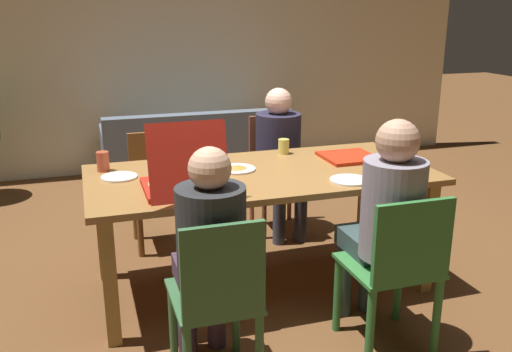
{
  "coord_description": "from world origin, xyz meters",
  "views": [
    {
      "loc": [
        -1.04,
        -3.17,
        1.77
      ],
      "look_at": [
        0.0,
        0.1,
        0.72
      ],
      "focal_mm": 38.97,
      "sensor_mm": 36.0,
      "label": 1
    }
  ],
  "objects_px": {
    "plate_1": "(119,177)",
    "chair_1": "(274,167)",
    "chair_2": "(397,268)",
    "plate_0": "(236,168)",
    "person_1": "(280,149)",
    "plate_2": "(350,180)",
    "person_2": "(386,214)",
    "drinking_glass_1": "(103,161)",
    "pizza_box_1": "(182,182)",
    "drinking_glass_0": "(284,146)",
    "dining_table": "(261,185)",
    "couch": "(195,158)",
    "chair_3": "(158,185)",
    "pizza_box_0": "(349,157)",
    "chair_0": "(217,299)",
    "person_0": "(209,246)"
  },
  "relations": [
    {
      "from": "plate_2",
      "to": "couch",
      "type": "distance_m",
      "value": 2.7
    },
    {
      "from": "chair_2",
      "to": "plate_0",
      "type": "bearing_deg",
      "value": 119.28
    },
    {
      "from": "chair_2",
      "to": "couch",
      "type": "relative_size",
      "value": 0.49
    },
    {
      "from": "plate_2",
      "to": "drinking_glass_0",
      "type": "height_order",
      "value": "drinking_glass_0"
    },
    {
      "from": "dining_table",
      "to": "drinking_glass_1",
      "type": "height_order",
      "value": "drinking_glass_1"
    },
    {
      "from": "person_2",
      "to": "pizza_box_1",
      "type": "relative_size",
      "value": 2.36
    },
    {
      "from": "chair_2",
      "to": "pizza_box_0",
      "type": "bearing_deg",
      "value": 77.32
    },
    {
      "from": "chair_2",
      "to": "drinking_glass_0",
      "type": "relative_size",
      "value": 8.49
    },
    {
      "from": "pizza_box_1",
      "to": "plate_0",
      "type": "bearing_deg",
      "value": 38.55
    },
    {
      "from": "chair_1",
      "to": "drinking_glass_0",
      "type": "xyz_separation_m",
      "value": [
        -0.14,
        -0.58,
        0.32
      ]
    },
    {
      "from": "chair_3",
      "to": "pizza_box_1",
      "type": "height_order",
      "value": "pizza_box_1"
    },
    {
      "from": "person_2",
      "to": "pizza_box_0",
      "type": "xyz_separation_m",
      "value": [
        0.23,
        0.9,
        0.06
      ]
    },
    {
      "from": "person_0",
      "to": "drinking_glass_0",
      "type": "xyz_separation_m",
      "value": [
        0.82,
        1.2,
        0.13
      ]
    },
    {
      "from": "plate_2",
      "to": "person_2",
      "type": "bearing_deg",
      "value": -91.09
    },
    {
      "from": "chair_3",
      "to": "chair_2",
      "type": "bearing_deg",
      "value": -62.56
    },
    {
      "from": "plate_1",
      "to": "chair_1",
      "type": "bearing_deg",
      "value": 32.64
    },
    {
      "from": "chair_2",
      "to": "chair_1",
      "type": "bearing_deg",
      "value": 90.0
    },
    {
      "from": "dining_table",
      "to": "plate_1",
      "type": "distance_m",
      "value": 0.87
    },
    {
      "from": "person_1",
      "to": "chair_2",
      "type": "relative_size",
      "value": 1.32
    },
    {
      "from": "plate_0",
      "to": "plate_2",
      "type": "xyz_separation_m",
      "value": [
        0.58,
        -0.43,
        -0.0
      ]
    },
    {
      "from": "pizza_box_0",
      "to": "chair_0",
      "type": "bearing_deg",
      "value": -137.72
    },
    {
      "from": "person_1",
      "to": "plate_2",
      "type": "distance_m",
      "value": 1.18
    },
    {
      "from": "person_1",
      "to": "drinking_glass_1",
      "type": "height_order",
      "value": "person_1"
    },
    {
      "from": "plate_2",
      "to": "drinking_glass_1",
      "type": "xyz_separation_m",
      "value": [
        -1.38,
        0.66,
        0.06
      ]
    },
    {
      "from": "chair_1",
      "to": "plate_1",
      "type": "height_order",
      "value": "chair_1"
    },
    {
      "from": "chair_3",
      "to": "person_2",
      "type": "bearing_deg",
      "value": -60.59
    },
    {
      "from": "person_1",
      "to": "plate_1",
      "type": "relative_size",
      "value": 5.36
    },
    {
      "from": "pizza_box_0",
      "to": "drinking_glass_1",
      "type": "bearing_deg",
      "value": 172.86
    },
    {
      "from": "pizza_box_1",
      "to": "plate_0",
      "type": "relative_size",
      "value": 2.17
    },
    {
      "from": "chair_2",
      "to": "plate_2",
      "type": "relative_size",
      "value": 3.79
    },
    {
      "from": "dining_table",
      "to": "couch",
      "type": "relative_size",
      "value": 1.18
    },
    {
      "from": "chair_1",
      "to": "plate_1",
      "type": "relative_size",
      "value": 4.24
    },
    {
      "from": "person_1",
      "to": "pizza_box_1",
      "type": "xyz_separation_m",
      "value": [
        -0.97,
        -1.07,
        0.14
      ]
    },
    {
      "from": "chair_3",
      "to": "plate_1",
      "type": "xyz_separation_m",
      "value": [
        -0.33,
        -0.78,
        0.32
      ]
    },
    {
      "from": "person_1",
      "to": "couch",
      "type": "xyz_separation_m",
      "value": [
        -0.4,
        1.45,
        -0.41
      ]
    },
    {
      "from": "drinking_glass_0",
      "to": "plate_0",
      "type": "bearing_deg",
      "value": -145.59
    },
    {
      "from": "person_0",
      "to": "plate_1",
      "type": "height_order",
      "value": "person_0"
    },
    {
      "from": "person_2",
      "to": "drinking_glass_0",
      "type": "relative_size",
      "value": 11.9
    },
    {
      "from": "person_1",
      "to": "couch",
      "type": "relative_size",
      "value": 0.64
    },
    {
      "from": "plate_1",
      "to": "drinking_glass_1",
      "type": "bearing_deg",
      "value": 114.5
    },
    {
      "from": "chair_2",
      "to": "drinking_glass_0",
      "type": "height_order",
      "value": "chair_2"
    },
    {
      "from": "chair_3",
      "to": "plate_0",
      "type": "distance_m",
      "value": 0.97
    },
    {
      "from": "pizza_box_1",
      "to": "plate_1",
      "type": "xyz_separation_m",
      "value": [
        -0.32,
        0.37,
        -0.05
      ]
    },
    {
      "from": "pizza_box_1",
      "to": "drinking_glass_1",
      "type": "height_order",
      "value": "pizza_box_1"
    },
    {
      "from": "chair_1",
      "to": "person_2",
      "type": "xyz_separation_m",
      "value": [
        -0.0,
        -1.74,
        0.22
      ]
    },
    {
      "from": "person_1",
      "to": "chair_2",
      "type": "xyz_separation_m",
      "value": [
        -0.0,
        -1.76,
        -0.21
      ]
    },
    {
      "from": "chair_1",
      "to": "plate_0",
      "type": "height_order",
      "value": "chair_1"
    },
    {
      "from": "person_2",
      "to": "pizza_box_1",
      "type": "bearing_deg",
      "value": 150.76
    },
    {
      "from": "chair_0",
      "to": "drinking_glass_1",
      "type": "bearing_deg",
      "value": 107.84
    },
    {
      "from": "chair_2",
      "to": "drinking_glass_1",
      "type": "bearing_deg",
      "value": 137.78
    }
  ]
}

